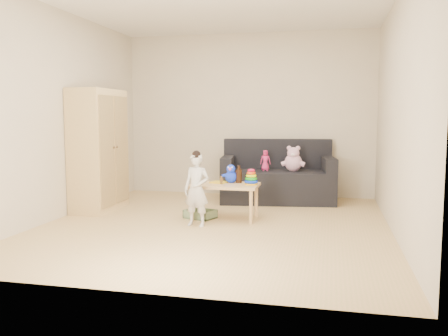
% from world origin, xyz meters
% --- Properties ---
extents(room, '(4.50, 4.50, 4.50)m').
position_xyz_m(room, '(0.00, 0.00, 1.30)').
color(room, tan).
rests_on(room, ground).
extents(wardrobe, '(0.45, 0.91, 1.64)m').
position_xyz_m(wardrobe, '(-1.76, 0.54, 0.82)').
color(wardrobe, '#ECC581').
rests_on(wardrobe, ground).
extents(sofa, '(1.76, 1.04, 0.47)m').
position_xyz_m(sofa, '(0.55, 1.70, 0.23)').
color(sofa, black).
rests_on(sofa, ground).
extents(play_table, '(0.84, 0.54, 0.44)m').
position_xyz_m(play_table, '(0.04, 0.34, 0.22)').
color(play_table, tan).
rests_on(play_table, ground).
extents(storage_bin, '(0.43, 0.38, 0.11)m').
position_xyz_m(storage_bin, '(-0.27, 0.31, 0.05)').
color(storage_bin, slate).
rests_on(storage_bin, ground).
extents(toddler, '(0.34, 0.26, 0.84)m').
position_xyz_m(toddler, '(-0.20, -0.11, 0.42)').
color(toddler, silver).
rests_on(toddler, ground).
extents(pink_bear, '(0.28, 0.25, 0.32)m').
position_xyz_m(pink_bear, '(0.78, 1.69, 0.63)').
color(pink_bear, '#EDAECF').
rests_on(pink_bear, sofa).
extents(doll, '(0.17, 0.14, 0.30)m').
position_xyz_m(doll, '(0.37, 1.63, 0.62)').
color(doll, '#E32A71').
rests_on(doll, sofa).
extents(ring_stacker, '(0.17, 0.17, 0.19)m').
position_xyz_m(ring_stacker, '(0.37, 0.35, 0.52)').
color(ring_stacker, yellow).
rests_on(ring_stacker, play_table).
extents(brown_bottle, '(0.08, 0.08, 0.22)m').
position_xyz_m(brown_bottle, '(0.19, 0.48, 0.54)').
color(brown_bottle, black).
rests_on(brown_bottle, play_table).
extents(blue_plush, '(0.22, 0.19, 0.24)m').
position_xyz_m(blue_plush, '(0.09, 0.47, 0.56)').
color(blue_plush, '#1C3DFF').
rests_on(blue_plush, play_table).
extents(wooden_figure, '(0.05, 0.05, 0.10)m').
position_xyz_m(wooden_figure, '(0.01, 0.30, 0.49)').
color(wooden_figure, brown).
rests_on(wooden_figure, play_table).
extents(yellow_book, '(0.23, 0.23, 0.01)m').
position_xyz_m(yellow_book, '(-0.06, 0.43, 0.45)').
color(yellow_book, yellow).
rests_on(yellow_book, play_table).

